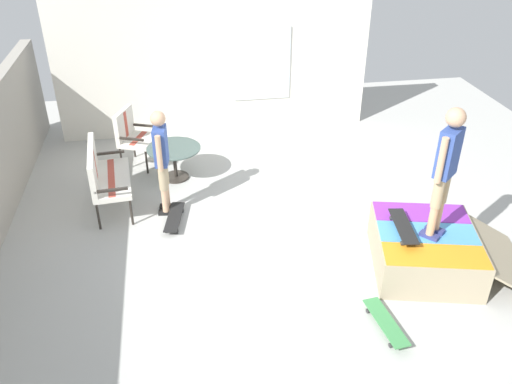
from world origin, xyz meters
The scene contains 11 objects.
ground_plane centered at (0.00, 0.00, -0.05)m, with size 12.00×12.00×0.10m, color #B2B2AD.
house_facade centered at (3.80, 0.49, 1.37)m, with size 0.23×6.00×2.75m.
skate_ramp centered at (-1.05, -1.76, 0.27)m, with size 1.84×2.26×0.54m.
patio_bench centered at (1.13, 2.49, 0.62)m, with size 1.29×0.65×1.02m.
patio_chair_near_house centered at (2.53, 2.11, 0.61)m, with size 0.78×0.74×1.02m.
patio_table centered at (1.90, 1.41, 0.40)m, with size 0.90×0.90×0.57m.
person_watching centered at (0.87, 1.59, 0.96)m, with size 0.48×0.27×1.65m.
person_skater centered at (-1.09, -1.76, 1.54)m, with size 0.36×0.38×1.72m.
skateboard_by_bench centered at (0.54, 1.48, 0.08)m, with size 0.82×0.35×0.10m.
skateboard_spare centered at (-2.05, -0.83, 0.08)m, with size 0.82×0.29×0.10m.
skateboard_on_ramp centered at (-0.98, -1.41, 0.62)m, with size 0.82×0.31×0.10m.
Camera 1 is at (-6.19, 1.37, 4.48)m, focal length 37.34 mm.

